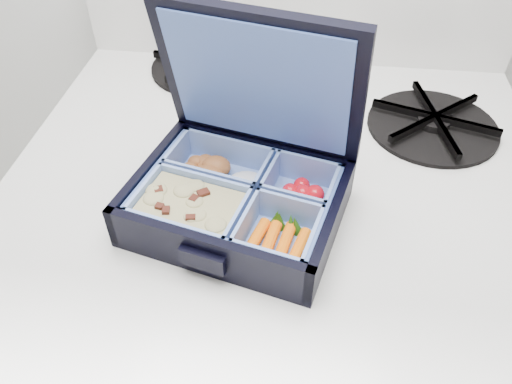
% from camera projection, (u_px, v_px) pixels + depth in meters
% --- Properties ---
extents(stove, '(0.66, 0.66, 1.00)m').
position_uv_depth(stove, '(271.00, 362.00, 0.96)').
color(stove, silver).
rests_on(stove, floor).
extents(bento_box, '(0.25, 0.22, 0.05)m').
position_uv_depth(bento_box, '(238.00, 201.00, 0.54)').
color(bento_box, black).
rests_on(bento_box, stove).
extents(burner_grate, '(0.22, 0.22, 0.03)m').
position_uv_depth(burner_grate, '(434.00, 120.00, 0.67)').
color(burner_grate, black).
rests_on(burner_grate, stove).
extents(burner_grate_rear, '(0.18, 0.18, 0.02)m').
position_uv_depth(burner_grate_rear, '(207.00, 63.00, 0.79)').
color(burner_grate_rear, black).
rests_on(burner_grate_rear, stove).
extents(fork, '(0.12, 0.17, 0.01)m').
position_uv_depth(fork, '(281.00, 140.00, 0.65)').
color(fork, silver).
rests_on(fork, stove).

